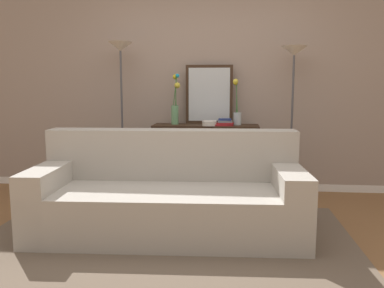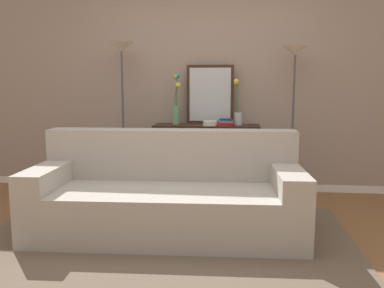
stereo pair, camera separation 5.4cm
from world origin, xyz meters
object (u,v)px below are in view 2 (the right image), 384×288
at_px(vase_tall_flowers, 176,105).
at_px(vase_short_flowers, 238,108).
at_px(floor_lamp_right, 294,80).
at_px(couch, 168,198).
at_px(wall_mirror, 210,95).
at_px(console_table, 206,147).
at_px(fruit_bowl, 210,123).
at_px(book_stack, 225,123).
at_px(book_row_under_console, 181,189).
at_px(floor_lamp_left, 122,76).

distance_m(vase_tall_flowers, vase_short_flowers, 0.72).
distance_m(floor_lamp_right, vase_short_flowers, 0.70).
bearing_deg(couch, vase_short_flowers, 65.59).
relative_size(floor_lamp_right, wall_mirror, 2.46).
bearing_deg(console_table, wall_mirror, 78.27).
bearing_deg(console_table, vase_short_flowers, 3.53).
height_order(wall_mirror, vase_short_flowers, wall_mirror).
bearing_deg(console_table, couch, -100.33).
relative_size(console_table, fruit_bowl, 7.30).
distance_m(fruit_bowl, book_stack, 0.17).
bearing_deg(book_stack, vase_short_flowers, 38.06).
bearing_deg(wall_mirror, book_row_under_console, -156.29).
bearing_deg(floor_lamp_left, wall_mirror, 11.41).
distance_m(console_table, fruit_bowl, 0.32).
bearing_deg(wall_mirror, vase_tall_flowers, -164.17).
height_order(couch, book_row_under_console, couch).
height_order(couch, vase_short_flowers, vase_short_flowers).
bearing_deg(floor_lamp_right, console_table, 176.49).
bearing_deg(couch, book_stack, 69.17).
bearing_deg(vase_short_flowers, couch, -114.41).
distance_m(floor_lamp_left, floor_lamp_right, 1.96).
bearing_deg(vase_short_flowers, wall_mirror, 159.65).
xyz_separation_m(wall_mirror, book_stack, (0.19, -0.23, -0.31)).
bearing_deg(console_table, book_row_under_console, 180.00).
xyz_separation_m(vase_short_flowers, book_stack, (-0.14, -0.11, -0.16)).
xyz_separation_m(couch, book_stack, (0.46, 1.20, 0.56)).
distance_m(floor_lamp_right, book_row_under_console, 1.82).
xyz_separation_m(floor_lamp_right, wall_mirror, (-0.95, 0.20, -0.17)).
distance_m(book_stack, book_row_under_console, 0.97).
distance_m(vase_tall_flowers, fruit_bowl, 0.48).
bearing_deg(console_table, floor_lamp_right, -3.51).
xyz_separation_m(wall_mirror, vase_short_flowers, (0.33, -0.12, -0.15)).
height_order(floor_lamp_right, book_row_under_console, floor_lamp_right).
bearing_deg(couch, floor_lamp_right, 45.32).
height_order(vase_tall_flowers, fruit_bowl, vase_tall_flowers).
bearing_deg(wall_mirror, couch, -100.47).
relative_size(floor_lamp_left, book_row_under_console, 4.40).
xyz_separation_m(floor_lamp_right, book_stack, (-0.75, -0.02, -0.48)).
bearing_deg(vase_short_flowers, book_stack, -141.94).
bearing_deg(console_table, fruit_bowl, -64.75).
bearing_deg(floor_lamp_left, fruit_bowl, -2.57).
bearing_deg(floor_lamp_left, floor_lamp_right, 0.00).
distance_m(vase_short_flowers, fruit_bowl, 0.37).
distance_m(vase_tall_flowers, book_row_under_console, 1.01).
xyz_separation_m(console_table, fruit_bowl, (0.05, -0.11, 0.29)).
distance_m(vase_short_flowers, book_row_under_console, 1.17).
height_order(couch, floor_lamp_right, floor_lamp_right).
xyz_separation_m(floor_lamp_left, vase_tall_flowers, (0.62, 0.09, -0.34)).
bearing_deg(vase_tall_flowers, book_row_under_console, -27.98).
distance_m(wall_mirror, vase_short_flowers, 0.38).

